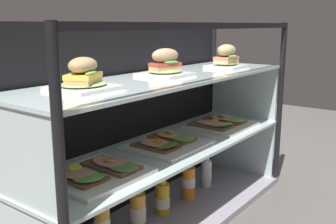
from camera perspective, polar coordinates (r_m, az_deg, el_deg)
The scene contains 17 objects.
ground_plane at distance 1.91m, azimuth -0.00°, elevation -15.88°, with size 6.00×6.00×0.02m, color #5C5854.
case_base_deck at distance 1.89m, azimuth -0.00°, elevation -15.18°, with size 1.53×0.47×0.03m, color #A19AA9.
case_frame at distance 1.82m, azimuth -3.77°, elevation -0.36°, with size 1.53×0.47×0.91m.
riser_lower_tier at distance 1.82m, azimuth -0.00°, elevation -10.21°, with size 1.47×0.40×0.32m.
shelf_lower_glass at distance 1.76m, azimuth -0.00°, elevation -5.16°, with size 1.48×0.42×0.01m, color silver.
riser_upper_tier at distance 1.72m, azimuth -0.00°, elevation -0.21°, with size 1.47×0.40×0.30m.
shelf_upper_glass at distance 1.69m, azimuth -0.00°, elevation 4.94°, with size 1.48×0.42×0.01m, color silver.
plated_roll_sandwich_center at distance 1.37m, azimuth -12.16°, elevation 4.91°, with size 0.20×0.20×0.11m.
plated_roll_sandwich_right_of_center at distance 1.71m, azimuth -0.39°, elevation 6.70°, with size 0.20×0.20×0.12m.
plated_roll_sandwich_mid_right at distance 2.05m, azimuth 8.48°, elevation 7.73°, with size 0.17×0.17×0.12m.
open_sandwich_tray_near_right_corner at distance 1.43m, azimuth -10.26°, elevation -8.58°, with size 0.34×0.30×0.06m.
open_sandwich_tray_far_right at distance 1.75m, azimuth -0.10°, elevation -4.46°, with size 0.34×0.30×0.05m.
open_sandwich_tray_far_left at distance 2.10m, azimuth 7.64°, elevation -1.63°, with size 0.34×0.30×0.05m.
juice_bottle_tucked_behind at distance 1.74m, azimuth -4.38°, elevation -14.18°, with size 0.07×0.07×0.20m.
juice_bottle_back_left at distance 1.87m, azimuth -0.85°, elevation -12.40°, with size 0.07×0.07×0.20m.
juice_bottle_front_right_end at distance 2.02m, azimuth 3.01°, elevation -10.09°, with size 0.07×0.07×0.21m.
juice_bottle_front_second at distance 2.17m, azimuth 5.58°, elevation -8.77°, with size 0.06×0.06×0.19m.
Camera 1 is at (-1.34, -1.01, 0.90)m, focal length 42.00 mm.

